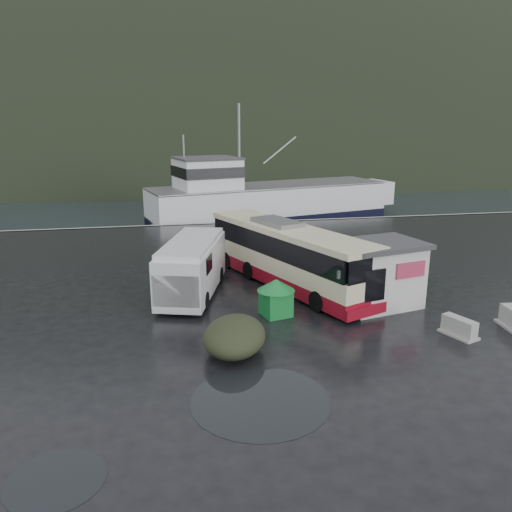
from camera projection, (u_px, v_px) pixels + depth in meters
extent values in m
plane|color=black|center=(256.00, 317.00, 20.79)|extent=(160.00, 160.00, 0.00)
cube|color=black|center=(174.00, 154.00, 125.08)|extent=(300.00, 180.00, 0.02)
cube|color=#999993|center=(209.00, 224.00, 39.75)|extent=(160.00, 0.60, 1.50)
ellipsoid|color=black|center=(185.00, 137.00, 259.62)|extent=(780.00, 540.00, 570.00)
cylinder|color=black|center=(260.00, 400.00, 14.60)|extent=(4.14, 4.14, 0.01)
cylinder|color=black|center=(56.00, 480.00, 11.37)|extent=(2.28, 2.28, 0.01)
cylinder|color=black|center=(402.00, 281.00, 25.47)|extent=(3.24, 3.24, 0.01)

